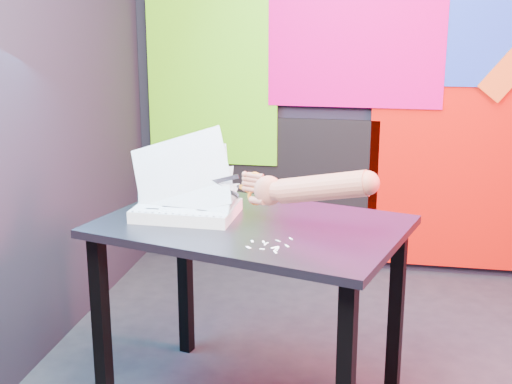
# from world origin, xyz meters

# --- Properties ---
(room) EXTENTS (3.01, 3.01, 2.71)m
(room) POSITION_xyz_m (0.00, 0.00, 1.35)
(room) COLOR black
(room) RESTS_ON ground
(backdrop) EXTENTS (2.88, 0.05, 2.08)m
(backdrop) POSITION_xyz_m (0.06, 1.46, 0.96)
(backdrop) COLOR red
(backdrop) RESTS_ON ground
(work_table) EXTENTS (1.21, 0.96, 0.75)m
(work_table) POSITION_xyz_m (-0.53, -0.09, 0.64)
(work_table) COLOR black
(work_table) RESTS_ON ground
(printout_stack) EXTENTS (0.42, 0.28, 0.35)m
(printout_stack) POSITION_xyz_m (-0.78, -0.06, 0.78)
(printout_stack) COLOR white
(printout_stack) RESTS_ON work_table
(scissors) EXTENTS (0.21, 0.08, 0.12)m
(scissors) POSITION_xyz_m (-0.52, -0.10, 0.88)
(scissors) COLOR silver
(scissors) RESTS_ON printout_stack
(hand_forearm) EXTENTS (0.48, 0.21, 0.17)m
(hand_forearm) POSITION_xyz_m (-0.30, -0.18, 0.91)
(hand_forearm) COLOR #BC5E46
(hand_forearm) RESTS_ON work_table
(paper_clippings) EXTENTS (0.14, 0.16, 0.00)m
(paper_clippings) POSITION_xyz_m (-0.42, -0.33, 0.75)
(paper_clippings) COLOR white
(paper_clippings) RESTS_ON work_table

